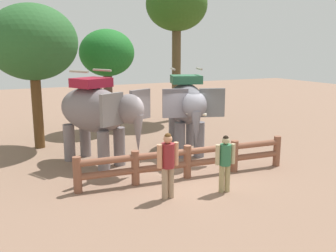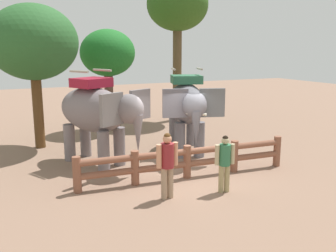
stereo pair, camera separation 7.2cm
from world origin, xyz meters
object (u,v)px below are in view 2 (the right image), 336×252
Objects in this scene: elephant_near_left at (97,112)px; tourist_man_in_blue at (167,161)px; tree_back_center at (177,7)px; tree_far_right at (108,54)px; elephant_center at (187,106)px; tourist_woman_in_black at (225,160)px; tree_far_left at (33,43)px; log_fence at (187,159)px.

elephant_near_left is 2.12× the size of tourist_man_in_blue.
tree_back_center is (5.27, 10.06, 5.11)m from tourist_man_in_blue.
tree_back_center is 1.57× the size of tree_far_right.
elephant_center is at bearing 0.03° from elephant_near_left.
tourist_woman_in_black is 12.11m from tree_back_center.
elephant_center is 2.14× the size of tourist_man_in_blue.
tourist_woman_in_black is 9.81m from tree_far_right.
tree_far_left is at bearing 109.42° from tourist_man_in_blue.
tourist_woman_in_black is at bearing -103.32° from elephant_center.
tourist_woman_in_black reaches higher than log_fence.
tree_back_center reaches higher than tourist_woman_in_black.
tourist_woman_in_black is at bearing -109.32° from tree_back_center.
elephant_near_left is (-2.13, 2.61, 1.25)m from log_fence.
log_fence is 1.57m from tourist_woman_in_black.
tree_far_left is at bearing 147.80° from elephant_center.
tree_back_center is (2.65, 6.22, 4.32)m from elephant_center.
tree_far_right is at bearing 69.84° from elephant_near_left.
elephant_near_left is 0.79× the size of tree_far_right.
tree_far_right is (-4.20, -0.92, -2.45)m from tree_back_center.
elephant_near_left is at bearing -63.34° from tree_far_left.
log_fence is 1.81× the size of elephant_near_left.
elephant_near_left is 0.99× the size of elephant_center.
tree_far_right is (-0.18, 7.91, 3.10)m from log_fence.
tourist_man_in_blue reaches higher than log_fence.
tree_back_center is (6.14, 6.22, 4.31)m from elephant_near_left.
tourist_man_in_blue is 0.24× the size of tree_back_center.
log_fence is 0.91× the size of tree_back_center.
tree_back_center is at bearing 45.35° from elephant_near_left.
tree_back_center reaches higher than elephant_near_left.
tree_far_left reaches higher than tree_far_right.
log_fence is 1.81m from tourist_man_in_blue.
log_fence is 8.50m from tree_far_right.
tourist_woman_in_black is (0.40, -1.48, 0.35)m from log_fence.
tree_far_right is (-1.55, 5.30, 1.87)m from elephant_center.
tree_far_left is 8.55m from tree_back_center.
tree_far_left is (-5.11, 3.22, 2.36)m from elephant_center.
tourist_man_in_blue is at bearing -117.65° from tree_back_center.
tree_far_left is 4.15m from tree_far_right.
log_fence is at bearing 105.02° from tourist_woman_in_black.
tourist_woman_in_black is at bearing -74.98° from log_fence.
tree_far_left reaches higher than tourist_man_in_blue.
tree_far_right is (3.56, 2.08, -0.49)m from tree_far_left.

